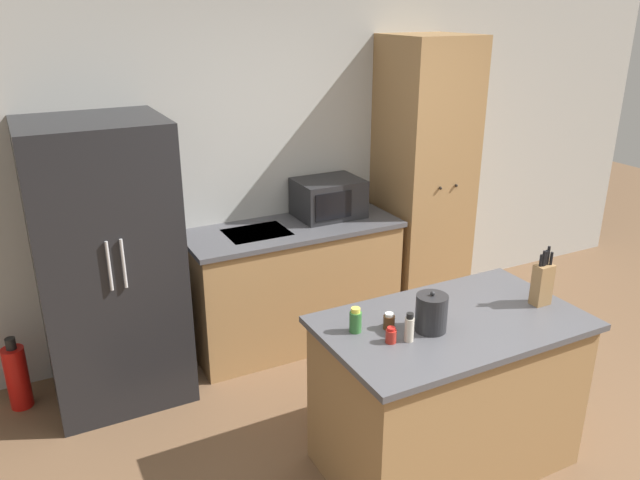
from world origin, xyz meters
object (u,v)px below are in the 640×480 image
pantry_cabinet (423,183)px  refrigerator (108,265)px  microwave (328,198)px  knife_block (542,283)px  kettle (431,313)px  spice_bottle_green_herb (391,335)px  spice_bottle_amber_oil (409,328)px  spice_bottle_tall_dark (389,321)px  fire_extinguisher (17,376)px  spice_bottle_short_red (355,321)px

pantry_cabinet → refrigerator: bearing=-178.5°
pantry_cabinet → microwave: bearing=173.3°
knife_block → kettle: 0.72m
spice_bottle_green_herb → kettle: (0.25, 0.01, 0.06)m
refrigerator → knife_block: 2.60m
spice_bottle_amber_oil → spice_bottle_tall_dark: bearing=97.4°
spice_bottle_amber_oil → fire_extinguisher: bearing=135.9°
spice_bottle_tall_dark → spice_bottle_short_red: spice_bottle_short_red is taller
spice_bottle_amber_oil → spice_bottle_short_red: bearing=133.3°
kettle → spice_bottle_tall_dark: bearing=148.7°
microwave → spice_bottle_green_herb: (-0.58, -1.75, -0.14)m
spice_bottle_short_red → pantry_cabinet: bearing=45.0°
knife_block → spice_bottle_amber_oil: knife_block is taller
spice_bottle_tall_dark → kettle: 0.22m
fire_extinguisher → knife_block: bearing=-33.0°
knife_block → fire_extinguisher: bearing=147.0°
spice_bottle_green_herb → fire_extinguisher: 2.51m
knife_block → kettle: bearing=177.0°
refrigerator → spice_bottle_tall_dark: 1.86m
refrigerator → spice_bottle_amber_oil: refrigerator is taller
kettle → microwave: bearing=79.1°
refrigerator → spice_bottle_green_herb: 1.92m
refrigerator → pantry_cabinet: (2.45, 0.06, 0.21)m
spice_bottle_tall_dark → fire_extinguisher: spice_bottle_tall_dark is taller
spice_bottle_green_herb → spice_bottle_tall_dark: bearing=60.9°
knife_block → fire_extinguisher: (-2.66, 1.73, -0.81)m
refrigerator → pantry_cabinet: bearing=1.5°
spice_bottle_short_red → spice_bottle_amber_oil: size_ratio=0.88×
spice_bottle_amber_oil → spice_bottle_green_herb: (-0.09, 0.03, -0.03)m
pantry_cabinet → spice_bottle_green_herb: bearing=-129.9°
microwave → spice_bottle_green_herb: 1.85m
pantry_cabinet → spice_bottle_green_herb: pantry_cabinet is taller
knife_block → spice_bottle_short_red: bearing=169.5°
refrigerator → spice_bottle_green_herb: (1.07, -1.59, 0.02)m
spice_bottle_green_herb → refrigerator: bearing=123.9°
spice_bottle_amber_oil → knife_block: bearing=0.1°
knife_block → spice_bottle_tall_dark: 0.91m
microwave → spice_bottle_amber_oil: microwave is taller
spice_bottle_amber_oil → kettle: bearing=13.8°
spice_bottle_tall_dark → fire_extinguisher: 2.48m
spice_bottle_tall_dark → spice_bottle_amber_oil: spice_bottle_amber_oil is taller
refrigerator → spice_bottle_tall_dark: bearing=-52.3°
pantry_cabinet → fire_extinguisher: bearing=179.2°
fire_extinguisher → refrigerator: bearing=-9.8°
microwave → spice_bottle_short_red: size_ratio=3.67×
spice_bottle_green_herb → spice_bottle_amber_oil: bearing=-18.0°
microwave → spice_bottle_green_herb: microwave is taller
spice_bottle_tall_dark → spice_bottle_short_red: bearing=163.2°
pantry_cabinet → spice_bottle_short_red: size_ratio=16.92×
knife_block → spice_bottle_short_red: (-1.06, 0.20, -0.07)m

